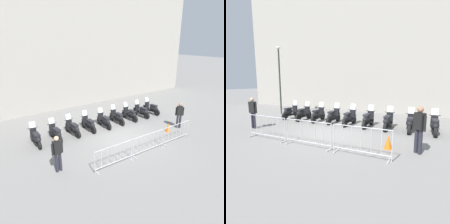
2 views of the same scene
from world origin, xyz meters
TOP-DOWN VIEW (x-y plane):
  - ground_plane at (0.00, 0.00)m, footprint 120.00×120.00m
  - building_facade at (-0.23, 8.55)m, footprint 28.05×3.14m
  - motorcycle_0 at (-4.60, 1.93)m, footprint 0.56×1.72m
  - motorcycle_1 at (-3.46, 1.93)m, footprint 0.56×1.72m
  - motorcycle_2 at (-2.32, 2.01)m, footprint 0.57×1.73m
  - motorcycle_3 at (-1.19, 2.06)m, footprint 0.56×1.72m
  - motorcycle_4 at (-0.06, 2.00)m, footprint 0.56×1.72m
  - motorcycle_5 at (1.08, 2.09)m, footprint 0.56×1.72m
  - motorcycle_6 at (2.22, 2.09)m, footprint 0.56×1.72m
  - motorcycle_7 at (3.36, 2.12)m, footprint 0.56×1.73m
  - motorcycle_8 at (4.50, 2.21)m, footprint 0.56×1.73m
  - barrier_segment_0 at (-2.18, -2.20)m, footprint 2.15×0.49m
  - barrier_segment_1 at (0.06, -2.14)m, footprint 2.15×0.49m
  - barrier_segment_2 at (2.29, -2.08)m, footprint 2.15×0.49m
  - officer_near_row_end at (-4.49, -1.14)m, footprint 0.54×0.27m
  - officer_mid_plaza at (4.01, -0.83)m, footprint 0.45×0.40m
  - traffic_cone at (2.95, -0.89)m, footprint 0.32×0.32m

SIDE VIEW (x-z plane):
  - ground_plane at x=0.00m, z-range 0.00..0.00m
  - traffic_cone at x=2.95m, z-range 0.00..0.55m
  - motorcycle_0 at x=-4.60m, z-range -0.16..1.07m
  - motorcycle_1 at x=-3.46m, z-range -0.16..1.07m
  - motorcycle_2 at x=-2.32m, z-range -0.16..1.07m
  - motorcycle_3 at x=-1.19m, z-range -0.16..1.07m
  - motorcycle_4 at x=-0.06m, z-range -0.16..1.07m
  - motorcycle_5 at x=1.08m, z-range -0.16..1.07m
  - motorcycle_6 at x=2.22m, z-range -0.16..1.07m
  - motorcycle_7 at x=3.36m, z-range -0.16..1.07m
  - motorcycle_8 at x=4.50m, z-range -0.16..1.07m
  - barrier_segment_0 at x=-2.18m, z-range -0.01..1.06m
  - barrier_segment_1 at x=0.06m, z-range -0.01..1.06m
  - barrier_segment_2 at x=2.29m, z-range -0.01..1.06m
  - officer_near_row_end at x=-4.49m, z-range 0.12..1.85m
  - officer_mid_plaza at x=4.01m, z-range 0.12..1.85m
  - building_facade at x=-0.23m, z-range 0.00..12.76m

